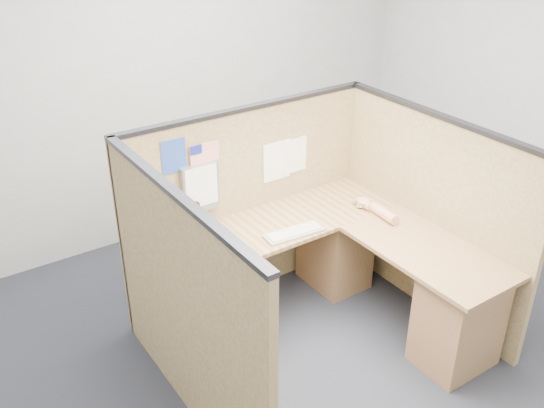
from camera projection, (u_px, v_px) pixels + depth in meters
floor at (327, 355)px, 4.21m from camera, size 5.00×5.00×0.00m
wall_back at (170, 81)px, 5.20m from camera, size 5.00×0.00×5.00m
cubicle_partitions at (293, 235)px, 4.16m from camera, size 2.06×1.83×1.53m
l_desk at (325, 280)px, 4.33m from camera, size 1.95×1.75×0.73m
laptop at (194, 234)px, 4.13m from camera, size 0.36×0.36×0.23m
keyboard at (294, 233)px, 4.23m from camera, size 0.44×0.18×0.03m
mouse at (363, 204)px, 4.59m from camera, size 0.11×0.07×0.05m
hand_forearm at (377, 210)px, 4.48m from camera, size 0.11×0.40×0.08m
blue_poster at (174, 156)px, 4.01m from camera, size 0.18×0.01×0.24m
american_flag at (201, 156)px, 4.12m from camera, size 0.23×0.01×0.39m
file_holder at (200, 188)px, 4.20m from camera, size 0.28×0.05×0.35m
paper_left at (277, 161)px, 4.54m from camera, size 0.24×0.01×0.31m
paper_right at (295, 156)px, 4.62m from camera, size 0.22×0.01×0.28m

